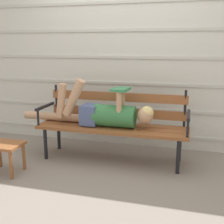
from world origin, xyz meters
The scene contains 5 objects.
ground_plane centered at (0.00, 0.00, 0.00)m, with size 12.00×12.00×0.00m, color gray.
house_siding centered at (0.00, 0.81, 1.05)m, with size 5.16×0.08×2.11m.
park_bench centered at (0.00, 0.24, 0.48)m, with size 1.83×0.50×0.87m.
reclining_person centered at (-0.11, 0.16, 0.59)m, with size 1.71×0.27×0.58m.
footstool centered at (-1.05, -0.50, 0.27)m, with size 0.40×0.31×0.34m.
Camera 1 is at (0.89, -3.06, 1.40)m, focal length 46.13 mm.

